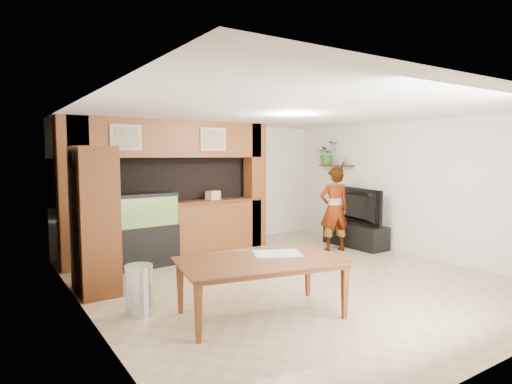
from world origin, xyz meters
TOP-DOWN VIEW (x-y plane):
  - floor at (0.00, 0.00)m, footprint 6.50×6.50m
  - ceiling at (0.00, 0.00)m, footprint 6.50×6.50m
  - wall_back at (0.00, 3.25)m, footprint 6.00×0.00m
  - wall_left at (-3.00, 0.00)m, footprint 0.00×6.50m
  - wall_right at (3.00, 0.00)m, footprint 0.00×6.50m
  - partition at (-0.95, 2.64)m, footprint 4.20×0.99m
  - wall_clock at (-2.97, 1.00)m, footprint 0.05×0.25m
  - wall_shelf at (2.85, 1.95)m, footprint 0.25×0.90m
  - pantry_cabinet at (-2.70, 0.99)m, footprint 0.52×0.85m
  - trash_can at (-2.46, -0.18)m, footprint 0.34×0.34m
  - aquarium at (-1.68, 1.95)m, footprint 1.16×0.44m
  - tv_stand at (2.65, 1.13)m, footprint 0.53×1.44m
  - television at (2.65, 1.13)m, footprint 0.42×1.33m
  - photo_frame at (2.85, 1.77)m, footprint 0.05×0.15m
  - potted_plant at (2.82, 2.24)m, footprint 0.53×0.48m
  - person at (1.97, 1.07)m, footprint 0.72×0.59m
  - microphone at (2.02, 0.91)m, footprint 0.03×0.09m
  - dining_table at (-1.26, -1.08)m, footprint 2.16×1.48m
  - newspaper_a at (-0.91, -0.90)m, footprint 0.71×0.64m
  - counter_box at (-0.06, 2.45)m, footprint 0.31×0.25m

SIDE VIEW (x-z plane):
  - floor at x=0.00m, z-range 0.00..0.00m
  - tv_stand at x=2.65m, z-range 0.00..0.48m
  - trash_can at x=-2.46m, z-range 0.00..0.62m
  - dining_table at x=-1.26m, z-range 0.00..0.69m
  - aquarium at x=-1.68m, z-range -0.01..1.28m
  - newspaper_a at x=-0.91m, z-range 0.69..0.70m
  - person at x=1.97m, z-range 0.00..1.70m
  - television at x=2.65m, z-range 0.48..1.24m
  - pantry_cabinet at x=-2.70m, z-range 0.00..2.07m
  - counter_box at x=-0.06m, z-range 1.04..1.22m
  - wall_back at x=0.00m, z-range -1.70..4.30m
  - wall_left at x=-3.00m, z-range -1.95..4.55m
  - wall_right at x=3.00m, z-range -1.95..4.55m
  - partition at x=-0.95m, z-range 0.01..2.61m
  - wall_shelf at x=2.85m, z-range 1.68..1.72m
  - microphone at x=2.02m, z-range 1.67..1.82m
  - photo_frame at x=2.85m, z-range 1.72..1.92m
  - wall_clock at x=-2.97m, z-range 1.77..2.02m
  - potted_plant at x=2.82m, z-range 1.72..2.25m
  - ceiling at x=0.00m, z-range 2.60..2.60m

